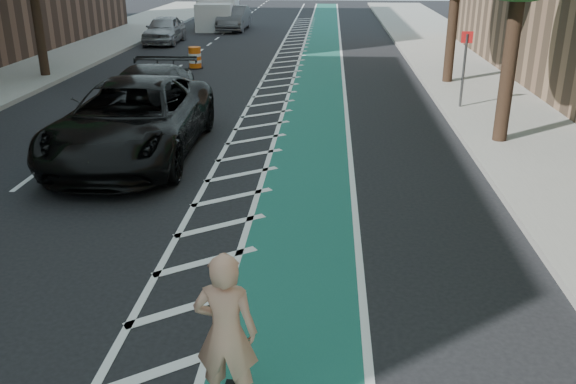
# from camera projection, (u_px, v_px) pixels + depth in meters

# --- Properties ---
(ground) EXTENTS (120.00, 120.00, 0.00)m
(ground) POSITION_uv_depth(u_px,v_px,m) (84.00, 305.00, 8.74)
(ground) COLOR black
(ground) RESTS_ON ground
(bike_lane) EXTENTS (2.00, 90.00, 0.01)m
(bike_lane) POSITION_uv_depth(u_px,v_px,m) (313.00, 125.00, 17.83)
(bike_lane) COLOR #18564C
(bike_lane) RESTS_ON ground
(buffer_strip) EXTENTS (1.40, 90.00, 0.01)m
(buffer_strip) POSITION_uv_depth(u_px,v_px,m) (262.00, 124.00, 17.93)
(buffer_strip) COLOR silver
(buffer_strip) RESTS_ON ground
(sidewalk_right) EXTENTS (5.00, 90.00, 0.15)m
(sidewalk_right) POSITION_uv_depth(u_px,v_px,m) (541.00, 126.00, 17.40)
(sidewalk_right) COLOR gray
(sidewalk_right) RESTS_ON ground
(curb_right) EXTENTS (0.12, 90.00, 0.16)m
(curb_right) POSITION_uv_depth(u_px,v_px,m) (454.00, 125.00, 17.55)
(curb_right) COLOR gray
(curb_right) RESTS_ON ground
(sign_post) EXTENTS (0.35, 0.08, 2.47)m
(sign_post) POSITION_uv_depth(u_px,v_px,m) (464.00, 68.00, 18.90)
(sign_post) COLOR #4C4C4C
(sign_post) RESTS_ON ground
(skateboarder) EXTENTS (0.69, 0.47, 1.84)m
(skateboarder) POSITION_uv_depth(u_px,v_px,m) (226.00, 333.00, 6.32)
(skateboarder) COLOR tan
(skateboarder) RESTS_ON skateboard
(suv_near) EXTENTS (3.18, 6.69, 1.84)m
(suv_near) POSITION_uv_depth(u_px,v_px,m) (133.00, 120.00, 14.79)
(suv_near) COLOR black
(suv_near) RESTS_ON ground
(suv_far) EXTENTS (2.59, 5.85, 1.67)m
(suv_far) POSITION_uv_depth(u_px,v_px,m) (147.00, 100.00, 17.17)
(suv_far) COLOR black
(suv_far) RESTS_ON ground
(car_silver) EXTENTS (1.85, 4.40, 1.49)m
(car_silver) POSITION_uv_depth(u_px,v_px,m) (164.00, 29.00, 33.59)
(car_silver) COLOR #9A9A9F
(car_silver) RESTS_ON ground
(car_grey) EXTENTS (1.69, 4.62, 1.51)m
(car_grey) POSITION_uv_depth(u_px,v_px,m) (234.00, 18.00, 39.22)
(car_grey) COLOR #515256
(car_grey) RESTS_ON ground
(box_truck) EXTENTS (2.74, 5.57, 2.26)m
(box_truck) POSITION_uv_depth(u_px,v_px,m) (218.00, 12.00, 40.46)
(box_truck) COLOR silver
(box_truck) RESTS_ON ground
(barrel_a) EXTENTS (0.70, 0.70, 0.96)m
(barrel_a) POSITION_uv_depth(u_px,v_px,m) (74.00, 158.00, 13.54)
(barrel_a) COLOR orange
(barrel_a) RESTS_ON ground
(barrel_b) EXTENTS (0.64, 0.64, 0.88)m
(barrel_b) POSITION_uv_depth(u_px,v_px,m) (118.00, 93.00, 19.99)
(barrel_b) COLOR #ED4D0C
(barrel_b) RESTS_ON ground
(barrel_c) EXTENTS (0.67, 0.67, 0.92)m
(barrel_c) POSITION_uv_depth(u_px,v_px,m) (195.00, 58.00, 26.37)
(barrel_c) COLOR #E1580B
(barrel_c) RESTS_ON ground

